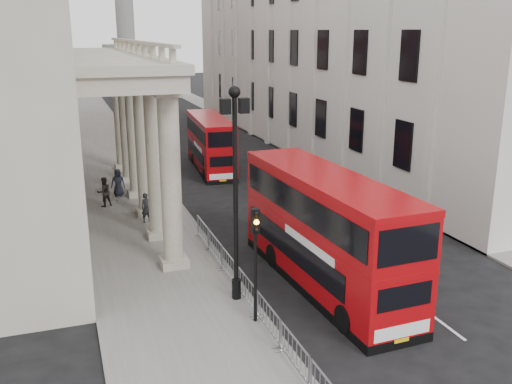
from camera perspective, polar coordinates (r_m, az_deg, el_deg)
ground at (r=19.93m, az=3.29°, el=-15.41°), size 260.00×260.00×0.00m
sidewalk_west at (r=47.00m, az=-14.25°, el=2.70°), size 6.00×140.00×0.12m
sidewalk_east at (r=50.99m, az=4.56°, el=4.15°), size 3.00×140.00×0.12m
kerb at (r=47.31m, az=-10.69°, el=3.02°), size 0.20×140.00×0.14m
brick_building at (r=63.84m, az=-23.46°, el=15.17°), size 9.00×32.00×22.00m
west_building_far at (r=95.80m, az=-22.17°, el=14.50°), size 9.00×30.00×20.00m
east_building at (r=52.85m, az=6.57°, el=18.07°), size 8.00×55.00×25.00m
lamp_post_south at (r=21.31m, az=-2.08°, el=1.08°), size 1.05×0.44×8.32m
lamp_post_mid at (r=36.62m, az=-9.52°, el=7.10°), size 1.05×0.44×8.32m
lamp_post_north at (r=52.35m, az=-12.58°, el=9.51°), size 1.05×0.44×8.32m
traffic_light at (r=20.07m, az=-0.05°, el=-5.27°), size 0.28×0.33×4.30m
crowd_barriers at (r=21.32m, az=0.12°, el=-11.12°), size 0.50×18.75×1.10m
bus_near at (r=23.64m, az=6.95°, el=-3.67°), size 3.16×11.15×4.76m
bus_far at (r=43.82m, az=-4.58°, el=4.97°), size 3.00×9.53×4.05m
pedestrian_a at (r=31.92m, az=-10.90°, el=-1.57°), size 0.69×0.54×1.66m
pedestrian_b at (r=35.34m, az=-14.96°, el=0.00°), size 1.07×0.96×1.80m
pedestrian_c at (r=37.36m, az=-13.64°, el=0.92°), size 0.97×0.74×1.78m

